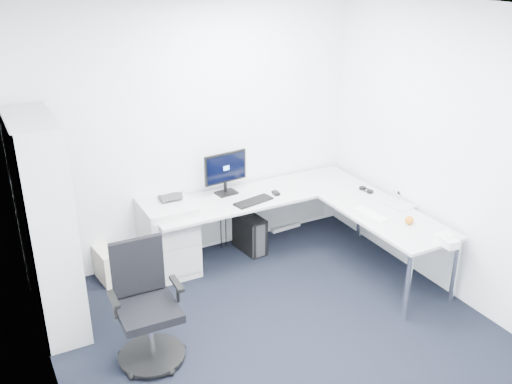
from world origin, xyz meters
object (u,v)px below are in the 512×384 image
l_desk (274,236)px  bookshelf (46,226)px  task_chair (148,308)px  monitor (226,173)px  laptop (398,194)px

l_desk → bookshelf: bearing=178.7°
l_desk → task_chair: task_chair is taller
bookshelf → monitor: bookshelf is taller
bookshelf → laptop: (3.27, -0.62, -0.14)m
l_desk → bookshelf: size_ratio=1.26×
task_chair → monitor: 1.93m
l_desk → bookshelf: 2.26m
laptop → task_chair: bearing=177.0°
l_desk → bookshelf: (-2.17, 0.05, 0.60)m
task_chair → laptop: bearing=7.5°
l_desk → laptop: bearing=-27.4°
bookshelf → laptop: bearing=-10.7°
l_desk → task_chair: size_ratio=2.37×
monitor → laptop: (1.40, -1.06, -0.12)m
bookshelf → laptop: size_ratio=5.72×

